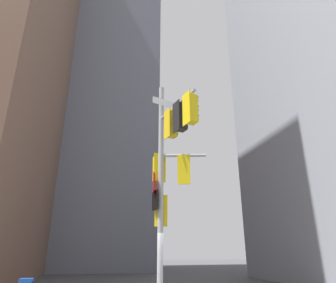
# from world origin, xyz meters

# --- Properties ---
(building_mid_block) EXTENTS (13.34, 13.34, 52.95)m
(building_mid_block) POSITION_xyz_m (-3.50, 24.78, 26.48)
(building_mid_block) COLOR slate
(building_mid_block) RESTS_ON ground
(signal_pole_assembly) EXTENTS (2.17, 3.11, 8.40)m
(signal_pole_assembly) POSITION_xyz_m (0.24, -0.50, 4.98)
(signal_pole_assembly) COLOR #9EA0A3
(signal_pole_assembly) RESTS_ON ground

